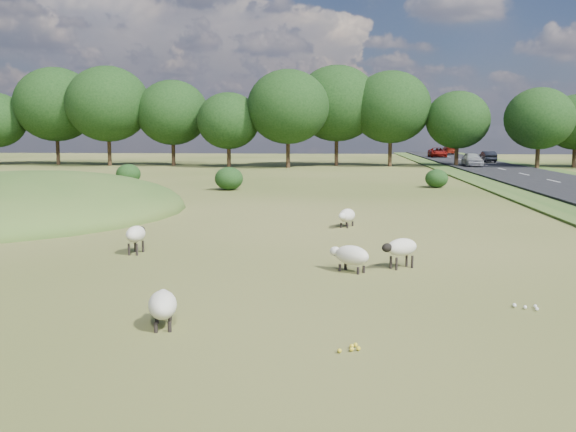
# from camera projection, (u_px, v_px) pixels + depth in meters

# --- Properties ---
(ground) EXTENTS (160.00, 160.00, 0.00)m
(ground) POSITION_uv_depth(u_px,v_px,m) (277.00, 198.00, 38.67)
(ground) COLOR #374A17
(ground) RESTS_ON ground
(mound) EXTENTS (16.00, 20.00, 4.00)m
(mound) POSITION_uv_depth(u_px,v_px,m) (20.00, 212.00, 31.75)
(mound) COLOR #33561E
(mound) RESTS_ON ground
(road) EXTENTS (8.00, 150.00, 0.25)m
(road) POSITION_uv_depth(u_px,v_px,m) (562.00, 185.00, 46.89)
(road) COLOR black
(road) RESTS_ON ground
(treeline) EXTENTS (96.28, 14.66, 11.70)m
(treeline) POSITION_uv_depth(u_px,v_px,m) (299.00, 109.00, 72.92)
(treeline) COLOR black
(treeline) RESTS_ON ground
(shrubs) EXTENTS (24.77, 6.57, 1.59)m
(shrubs) POSITION_uv_depth(u_px,v_px,m) (239.00, 177.00, 46.07)
(shrubs) COLOR black
(shrubs) RESTS_ON ground
(sheep_0) EXTENTS (1.22, 1.01, 0.88)m
(sheep_0) POSITION_uv_depth(u_px,v_px,m) (401.00, 248.00, 18.54)
(sheep_0) COLOR beige
(sheep_0) RESTS_ON ground
(sheep_1) EXTENTS (0.58, 1.26, 0.91)m
(sheep_1) POSITION_uv_depth(u_px,v_px,m) (136.00, 234.00, 20.83)
(sheep_1) COLOR beige
(sheep_1) RESTS_ON ground
(sheep_2) EXTENTS (0.93, 1.39, 0.77)m
(sheep_2) POSITION_uv_depth(u_px,v_px,m) (347.00, 216.00, 26.66)
(sheep_2) COLOR beige
(sheep_2) RESTS_ON ground
(sheep_4) EXTENTS (0.82, 1.36, 0.75)m
(sheep_4) POSITION_uv_depth(u_px,v_px,m) (163.00, 304.00, 12.95)
(sheep_4) COLOR beige
(sheep_4) RESTS_ON ground
(sheep_5) EXTENTS (1.30, 1.12, 0.76)m
(sheep_5) POSITION_uv_depth(u_px,v_px,m) (351.00, 255.00, 18.11)
(sheep_5) COLOR beige
(sheep_5) RESTS_ON ground
(car_0) EXTENTS (2.35, 5.10, 1.42)m
(car_0) POSITION_uv_depth(u_px,v_px,m) (438.00, 152.00, 95.34)
(car_0) COLOR maroon
(car_0) RESTS_ON road
(car_3) EXTENTS (2.15, 5.29, 1.53)m
(car_3) POSITION_uv_depth(u_px,v_px,m) (449.00, 150.00, 107.62)
(car_3) COLOR maroon
(car_3) RESTS_ON road
(car_5) EXTENTS (1.82, 4.51, 1.54)m
(car_5) POSITION_uv_depth(u_px,v_px,m) (472.00, 159.00, 69.90)
(car_5) COLOR #B2B3BA
(car_5) RESTS_ON road
(car_7) EXTENTS (1.44, 4.13, 1.36)m
(car_7) POSITION_uv_depth(u_px,v_px,m) (488.00, 157.00, 79.29)
(car_7) COLOR black
(car_7) RESTS_ON road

